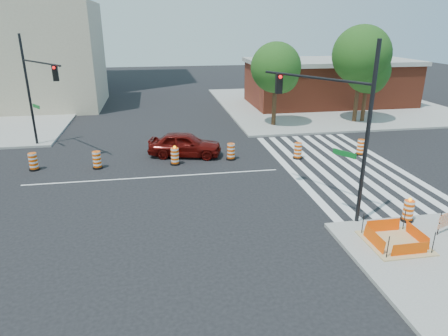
% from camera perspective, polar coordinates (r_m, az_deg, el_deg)
% --- Properties ---
extents(ground, '(120.00, 120.00, 0.00)m').
position_cam_1_polar(ground, '(22.54, -9.86, -1.30)').
color(ground, black).
rests_on(ground, ground).
extents(sidewalk_ne, '(22.00, 22.00, 0.15)m').
position_cam_1_polar(sidewalk_ne, '(43.62, 14.51, 8.85)').
color(sidewalk_ne, gray).
rests_on(sidewalk_ne, ground).
extents(crosswalk_east, '(6.75, 13.50, 0.01)m').
position_cam_1_polar(crosswalk_east, '(24.94, 16.13, 0.31)').
color(crosswalk_east, silver).
rests_on(crosswalk_east, ground).
extents(lane_centerline, '(14.00, 0.12, 0.01)m').
position_cam_1_polar(lane_centerline, '(22.54, -9.86, -1.29)').
color(lane_centerline, silver).
rests_on(lane_centerline, ground).
extents(excavation_pit, '(2.20, 2.20, 0.90)m').
position_cam_1_polar(excavation_pit, '(16.83, 23.24, -9.65)').
color(excavation_pit, tan).
rests_on(excavation_pit, ground).
extents(brick_storefront, '(16.50, 8.50, 4.60)m').
position_cam_1_polar(brick_storefront, '(43.26, 14.77, 11.76)').
color(brick_storefront, brown).
rests_on(brick_storefront, ground).
extents(beige_midrise, '(14.00, 10.00, 10.00)m').
position_cam_1_polar(beige_midrise, '(44.85, -26.55, 14.10)').
color(beige_midrise, tan).
rests_on(beige_midrise, ground).
extents(red_coupe, '(4.92, 2.92, 1.57)m').
position_cam_1_polar(red_coupe, '(25.63, -5.60, 3.39)').
color(red_coupe, '#500906').
rests_on(red_coupe, ground).
extents(signal_pole_se, '(3.02, 4.86, 7.41)m').
position_cam_1_polar(signal_pole_se, '(17.40, 15.63, 7.57)').
color(signal_pole_se, black).
rests_on(signal_pole_se, ground).
extents(signal_pole_nw, '(3.32, 4.57, 7.31)m').
position_cam_1_polar(signal_pole_nw, '(28.56, -25.28, 10.95)').
color(signal_pole_nw, black).
rests_on(signal_pole_nw, ground).
extents(pit_drum, '(0.54, 0.54, 1.07)m').
position_cam_1_polar(pit_drum, '(18.68, 24.82, -5.63)').
color(pit_drum, black).
rests_on(pit_drum, ground).
extents(barricade, '(0.81, 0.34, 1.00)m').
position_cam_1_polar(barricade, '(18.28, 29.07, -6.54)').
color(barricade, '#E94D04').
rests_on(barricade, ground).
extents(tree_north_c, '(3.99, 3.97, 6.75)m').
position_cam_1_polar(tree_north_c, '(32.75, 7.46, 13.65)').
color(tree_north_c, '#382314').
rests_on(tree_north_c, ground).
extents(tree_north_d, '(4.71, 4.71, 8.01)m').
position_cam_1_polar(tree_north_d, '(35.43, 19.04, 14.62)').
color(tree_north_d, '#382314').
rests_on(tree_north_d, ground).
extents(tree_north_e, '(3.65, 3.62, 6.15)m').
position_cam_1_polar(tree_north_e, '(35.89, 19.87, 12.57)').
color(tree_north_e, '#382314').
rests_on(tree_north_e, ground).
extents(median_drum_1, '(0.60, 0.60, 1.02)m').
position_cam_1_polar(median_drum_1, '(25.65, -25.58, 0.76)').
color(median_drum_1, black).
rests_on(median_drum_1, ground).
extents(median_drum_2, '(0.60, 0.60, 1.02)m').
position_cam_1_polar(median_drum_2, '(24.57, -17.68, 1.02)').
color(median_drum_2, black).
rests_on(median_drum_2, ground).
extents(median_drum_3, '(0.60, 0.60, 1.18)m').
position_cam_1_polar(median_drum_3, '(24.23, -7.02, 1.61)').
color(median_drum_3, black).
rests_on(median_drum_3, ground).
extents(median_drum_4, '(0.60, 0.60, 1.02)m').
position_cam_1_polar(median_drum_4, '(24.95, 1.00, 2.29)').
color(median_drum_4, black).
rests_on(median_drum_4, ground).
extents(median_drum_5, '(0.60, 0.60, 1.02)m').
position_cam_1_polar(median_drum_5, '(25.53, 10.50, 2.36)').
color(median_drum_5, black).
rests_on(median_drum_5, ground).
extents(median_drum_6, '(0.60, 0.60, 1.02)m').
position_cam_1_polar(median_drum_6, '(27.29, 18.96, 2.74)').
color(median_drum_6, black).
rests_on(median_drum_6, ground).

